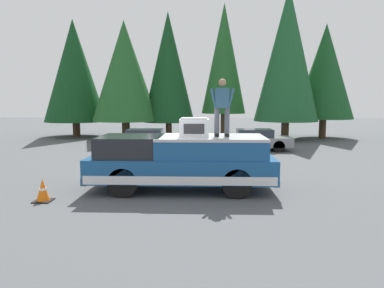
% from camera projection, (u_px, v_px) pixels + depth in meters
% --- Properties ---
extents(ground_plane, '(90.00, 90.00, 0.00)m').
position_uv_depth(ground_plane, '(169.00, 188.00, 11.03)').
color(ground_plane, '#4C4F51').
extents(pickup_truck, '(2.01, 5.54, 1.65)m').
position_uv_depth(pickup_truck, '(182.00, 162.00, 10.71)').
color(pickup_truck, navy).
rests_on(pickup_truck, ground).
extents(compressor_unit, '(0.65, 0.84, 0.56)m').
position_uv_depth(compressor_unit, '(194.00, 127.00, 10.37)').
color(compressor_unit, silver).
rests_on(compressor_unit, pickup_truck).
extents(person_on_truck_bed, '(0.29, 0.72, 1.69)m').
position_uv_depth(person_on_truck_bed, '(222.00, 106.00, 10.41)').
color(person_on_truck_bed, '#4C515B').
rests_on(person_on_truck_bed, pickup_truck).
extents(parked_car_grey, '(1.64, 4.10, 1.16)m').
position_uv_depth(parked_car_grey, '(253.00, 140.00, 19.33)').
color(parked_car_grey, gray).
rests_on(parked_car_grey, ground).
extents(parked_car_white, '(1.64, 4.10, 1.16)m').
position_uv_depth(parked_car_white, '(144.00, 140.00, 19.30)').
color(parked_car_white, white).
rests_on(parked_car_white, ground).
extents(traffic_cone, '(0.47, 0.47, 0.62)m').
position_uv_depth(traffic_cone, '(43.00, 191.00, 9.55)').
color(traffic_cone, black).
rests_on(traffic_cone, ground).
extents(conifer_far_left, '(4.12, 4.12, 8.08)m').
position_uv_depth(conifer_far_left, '(325.00, 72.00, 25.24)').
color(conifer_far_left, '#4C3826').
rests_on(conifer_far_left, ground).
extents(conifer_left, '(4.33, 4.33, 10.28)m').
position_uv_depth(conifer_left, '(287.00, 55.00, 23.91)').
color(conifer_left, '#4C3826').
rests_on(conifer_left, ground).
extents(conifer_center_left, '(3.27, 3.27, 9.77)m').
position_uv_depth(conifer_center_left, '(224.00, 59.00, 26.19)').
color(conifer_center_left, '#4C3826').
rests_on(conifer_center_left, ground).
extents(conifer_center_right, '(3.75, 3.75, 8.97)m').
position_uv_depth(conifer_center_right, '(168.00, 68.00, 25.48)').
color(conifer_center_right, '#4C3826').
rests_on(conifer_center_right, ground).
extents(conifer_right, '(4.63, 4.63, 8.21)m').
position_uv_depth(conifer_right, '(125.00, 71.00, 24.77)').
color(conifer_right, '#4C3826').
rests_on(conifer_right, ground).
extents(conifer_far_right, '(4.52, 4.52, 8.63)m').
position_uv_depth(conifer_far_right, '(74.00, 71.00, 26.24)').
color(conifer_far_right, '#4C3826').
rests_on(conifer_far_right, ground).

